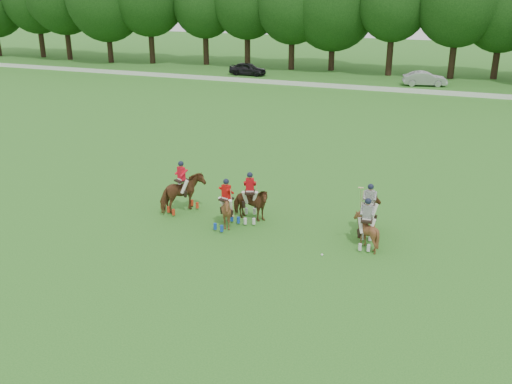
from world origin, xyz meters
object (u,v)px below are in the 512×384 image
(car_mid, at_px, (425,79))
(polo_red_b, at_px, (250,204))
(polo_ball, at_px, (322,255))
(car_left, at_px, (248,69))
(polo_stripe_a, at_px, (368,216))
(polo_red_a, at_px, (182,193))
(polo_stripe_b, at_px, (366,230))
(polo_red_c, at_px, (227,211))

(car_mid, distance_m, polo_red_b, 38.57)
(car_mid, bearing_deg, polo_ball, 166.41)
(car_left, relative_size, polo_stripe_a, 1.83)
(car_left, bearing_deg, polo_ball, -152.69)
(polo_red_a, bearing_deg, polo_stripe_a, 3.57)
(polo_red_a, relative_size, polo_ball, 27.61)
(polo_red_a, bearing_deg, polo_stripe_b, -5.00)
(polo_stripe_a, height_order, polo_stripe_b, polo_stripe_b)
(car_mid, bearing_deg, polo_red_a, 155.73)
(car_left, relative_size, polo_red_c, 1.83)
(polo_red_c, bearing_deg, car_mid, 82.94)
(polo_red_c, bearing_deg, polo_ball, -14.29)
(car_mid, height_order, polo_stripe_b, polo_stripe_b)
(car_left, distance_m, polo_red_a, 40.22)
(polo_ball, bearing_deg, polo_red_c, 165.71)
(car_mid, bearing_deg, car_left, 76.83)
(polo_stripe_a, relative_size, polo_ball, 25.33)
(car_left, distance_m, car_mid, 19.29)
(polo_red_b, bearing_deg, polo_stripe_b, -9.39)
(polo_stripe_b, bearing_deg, car_left, 117.52)
(polo_red_b, xyz_separation_m, polo_ball, (3.93, -2.27, -0.78))
(polo_stripe_a, bearing_deg, polo_stripe_b, -84.09)
(polo_red_a, bearing_deg, polo_red_b, 2.20)
(polo_stripe_b, bearing_deg, polo_red_a, 175.00)
(polo_stripe_a, height_order, polo_ball, polo_stripe_a)
(car_left, relative_size, polo_red_a, 1.68)
(polo_red_b, bearing_deg, polo_red_a, -177.80)
(polo_red_b, relative_size, polo_stripe_b, 0.86)
(polo_red_a, height_order, polo_red_c, polo_red_a)
(polo_red_b, distance_m, polo_ball, 4.60)
(polo_red_a, bearing_deg, polo_ball, -16.45)
(car_left, distance_m, polo_stripe_a, 43.03)
(polo_ball, bearing_deg, polo_stripe_b, 43.80)
(car_mid, xyz_separation_m, polo_stripe_b, (1.15, -39.23, 0.03))
(car_left, xyz_separation_m, car_mid, (19.29, 0.00, 0.00))
(car_left, xyz_separation_m, polo_stripe_b, (20.44, -39.23, 0.04))
(polo_red_b, relative_size, polo_red_c, 1.01)
(polo_stripe_b, bearing_deg, polo_red_b, 170.61)
(polo_stripe_a, bearing_deg, polo_red_c, -165.68)
(polo_red_a, xyz_separation_m, polo_red_c, (2.66, -0.97, -0.11))
(polo_stripe_a, bearing_deg, polo_red_b, -175.56)
(car_mid, xyz_separation_m, polo_red_a, (-7.54, -38.47, 0.20))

